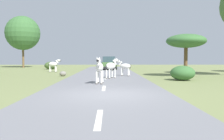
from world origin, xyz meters
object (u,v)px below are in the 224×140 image
zebra_0 (99,68)px  rock_2 (185,70)px  bush_0 (183,73)px  rock_1 (177,72)px  car_1 (109,62)px  tree_1 (186,41)px  bush_2 (51,65)px  zebra_1 (124,66)px  rock_0 (63,74)px  zebra_2 (54,64)px  tree_5 (23,33)px  car_0 (109,63)px  zebra_3 (111,66)px

zebra_0 → rock_2: 14.15m
bush_0 → rock_1: size_ratio=3.86×
zebra_0 → car_1: (0.55, 24.58, -0.16)m
tree_1 → bush_2: bearing=138.2°
zebra_1 → rock_1: size_ratio=3.04×
bush_2 → tree_1: bearing=-41.8°
bush_0 → rock_2: size_ratio=2.02×
bush_2 → rock_0: (4.16, -12.55, -0.31)m
car_1 → rock_1: size_ratio=9.85×
zebra_2 → tree_5: (-7.91, 12.48, 4.74)m
zebra_2 → rock_2: size_ratio=1.80×
zebra_0 → bush_2: zebra_0 is taller
car_0 → bush_0: car_0 is taller
zebra_3 → rock_2: bearing=79.5°
car_0 → tree_5: (-14.04, 6.78, 4.78)m
bush_2 → zebra_1: bearing=-53.5°
zebra_1 → zebra_2: size_ratio=0.89×
zebra_0 → zebra_2: zebra_0 is taller
zebra_0 → zebra_1: zebra_0 is taller
tree_1 → bush_2: 19.88m
car_1 → rock_2: (8.24, -13.51, -0.58)m
bush_2 → tree_5: bearing=136.2°
car_0 → rock_2: bearing=138.0°
rock_0 → bush_2: bearing=108.3°
zebra_0 → zebra_1: bearing=-103.4°
bush_2 → rock_2: 18.19m
zebra_0 → zebra_3: 3.79m
bush_0 → bush_2: (-13.41, 16.45, 0.00)m
zebra_2 → zebra_3: 10.55m
car_1 → bush_0: size_ratio=2.55×
zebra_0 → zebra_1: size_ratio=1.25×
car_1 → bush_0: 22.68m
tree_1 → rock_2: bearing=72.3°
zebra_2 → rock_2: (14.37, -1.07, -0.62)m
bush_0 → bush_2: bush_2 is taller
tree_5 → rock_2: (22.28, -13.55, -5.36)m
zebra_3 → tree_1: tree_1 is taller
zebra_2 → tree_1: size_ratio=0.43×
tree_1 → rock_1: 4.15m
zebra_3 → car_1: size_ratio=0.35×
tree_1 → zebra_3: bearing=-161.5°
zebra_2 → bush_0: (11.39, -9.61, -0.36)m
zebra_3 → rock_2: size_ratio=1.79×
zebra_3 → tree_5: 25.73m
zebra_2 → rock_1: zebra_2 is taller
zebra_0 → tree_1: 9.41m
zebra_1 → car_0: 11.81m
bush_0 → zebra_1: bearing=137.4°
rock_0 → rock_1: size_ratio=1.29×
car_0 → bush_0: 16.20m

